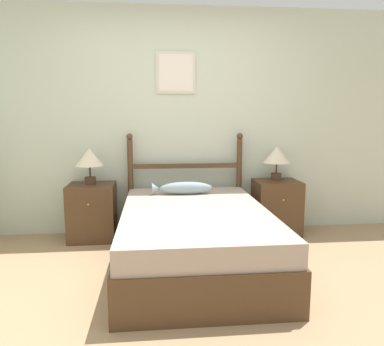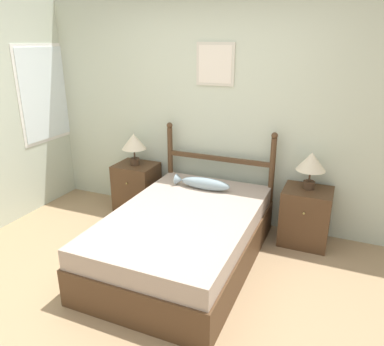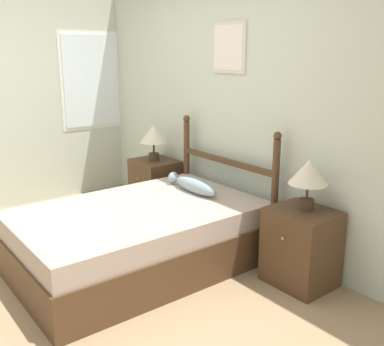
{
  "view_description": "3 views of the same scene",
  "coord_description": "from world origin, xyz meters",
  "px_view_note": "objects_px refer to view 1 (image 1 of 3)",
  "views": [
    {
      "loc": [
        -0.21,
        -2.6,
        1.35
      ],
      "look_at": [
        0.17,
        1.1,
        0.78
      ],
      "focal_mm": 35.0,
      "sensor_mm": 36.0,
      "label": 1
    },
    {
      "loc": [
        1.48,
        -2.3,
        2.09
      ],
      "look_at": [
        0.05,
        1.04,
        0.78
      ],
      "focal_mm": 35.0,
      "sensor_mm": 36.0,
      "label": 2
    },
    {
      "loc": [
        3.21,
        -1.2,
        1.79
      ],
      "look_at": [
        0.24,
        1.11,
        0.76
      ],
      "focal_mm": 42.0,
      "sensor_mm": 36.0,
      "label": 3
    }
  ],
  "objects_px": {
    "bed": "(195,238)",
    "table_lamp_right": "(277,156)",
    "nightstand_right": "(276,207)",
    "fish_pillow": "(183,188)",
    "table_lamp_left": "(89,158)",
    "nightstand_left": "(92,212)"
  },
  "relations": [
    {
      "from": "bed",
      "to": "table_lamp_right",
      "type": "xyz_separation_m",
      "value": [
        1.03,
        0.88,
        0.63
      ]
    },
    {
      "from": "bed",
      "to": "nightstand_right",
      "type": "bearing_deg",
      "value": 39.21
    },
    {
      "from": "fish_pillow",
      "to": "table_lamp_left",
      "type": "bearing_deg",
      "value": 167.84
    },
    {
      "from": "bed",
      "to": "fish_pillow",
      "type": "bearing_deg",
      "value": 95.27
    },
    {
      "from": "table_lamp_left",
      "to": "fish_pillow",
      "type": "bearing_deg",
      "value": -12.16
    },
    {
      "from": "nightstand_right",
      "to": "fish_pillow",
      "type": "xyz_separation_m",
      "value": [
        -1.09,
        -0.22,
        0.29
      ]
    },
    {
      "from": "bed",
      "to": "fish_pillow",
      "type": "relative_size",
      "value": 3.18
    },
    {
      "from": "table_lamp_left",
      "to": "table_lamp_right",
      "type": "relative_size",
      "value": 1.0
    },
    {
      "from": "bed",
      "to": "nightstand_left",
      "type": "bearing_deg",
      "value": 140.79
    },
    {
      "from": "bed",
      "to": "table_lamp_right",
      "type": "height_order",
      "value": "table_lamp_right"
    },
    {
      "from": "table_lamp_right",
      "to": "bed",
      "type": "bearing_deg",
      "value": -139.5
    },
    {
      "from": "bed",
      "to": "table_lamp_left",
      "type": "xyz_separation_m",
      "value": [
        -1.04,
        0.84,
        0.63
      ]
    },
    {
      "from": "nightstand_left",
      "to": "table_lamp_left",
      "type": "xyz_separation_m",
      "value": [
        -0.01,
        -0.0,
        0.59
      ]
    },
    {
      "from": "nightstand_right",
      "to": "table_lamp_right",
      "type": "relative_size",
      "value": 1.57
    },
    {
      "from": "nightstand_left",
      "to": "nightstand_right",
      "type": "height_order",
      "value": "same"
    },
    {
      "from": "table_lamp_right",
      "to": "nightstand_right",
      "type": "bearing_deg",
      "value": -82.06
    },
    {
      "from": "nightstand_left",
      "to": "table_lamp_right",
      "type": "distance_m",
      "value": 2.15
    },
    {
      "from": "nightstand_left",
      "to": "table_lamp_left",
      "type": "distance_m",
      "value": 0.59
    },
    {
      "from": "table_lamp_left",
      "to": "table_lamp_right",
      "type": "height_order",
      "value": "same"
    },
    {
      "from": "nightstand_left",
      "to": "fish_pillow",
      "type": "height_order",
      "value": "fish_pillow"
    },
    {
      "from": "fish_pillow",
      "to": "table_lamp_right",
      "type": "bearing_deg",
      "value": 13.04
    },
    {
      "from": "fish_pillow",
      "to": "bed",
      "type": "bearing_deg",
      "value": -84.73
    }
  ]
}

